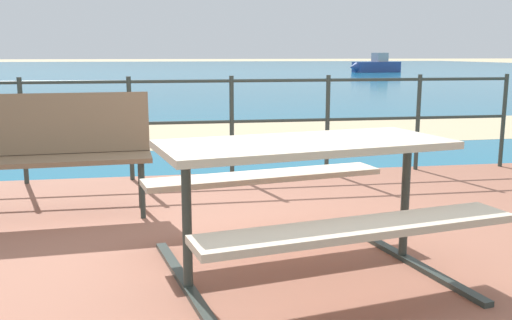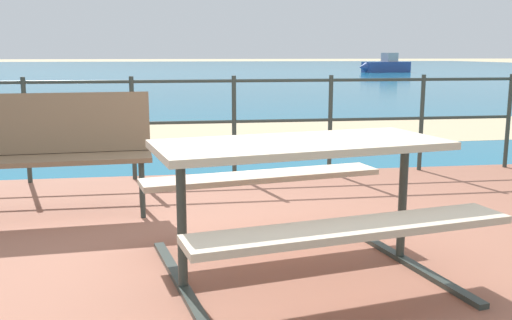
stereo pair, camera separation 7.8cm
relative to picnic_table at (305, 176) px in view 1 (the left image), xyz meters
name	(u,v)px [view 1 (the left image)]	position (x,y,z in m)	size (l,w,h in m)	color
ground_plane	(286,273)	(-0.06, 0.18, -0.62)	(240.00, 240.00, 0.00)	tan
patio_paving	(286,268)	(-0.06, 0.18, -0.59)	(6.40, 5.20, 0.06)	#935B47
sea_water	(167,70)	(-0.06, 40.18, -0.62)	(90.00, 90.00, 0.01)	#196B8E
beach_strip	(205,134)	(-0.06, 6.04, -0.62)	(54.00, 2.86, 0.01)	tan
picnic_table	(305,176)	(0.00, 0.00, 0.00)	(1.80, 1.71, 0.76)	#BCAD93
park_bench	(27,145)	(-1.74, 1.45, -0.01)	(1.82, 0.54, 0.92)	#7A6047
railing_fence	(232,115)	(-0.06, 2.63, 0.06)	(5.94, 0.04, 1.00)	#2D3833
boat_near	(375,66)	(13.65, 33.80, -0.18)	(3.89, 1.91, 1.28)	#2D478C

